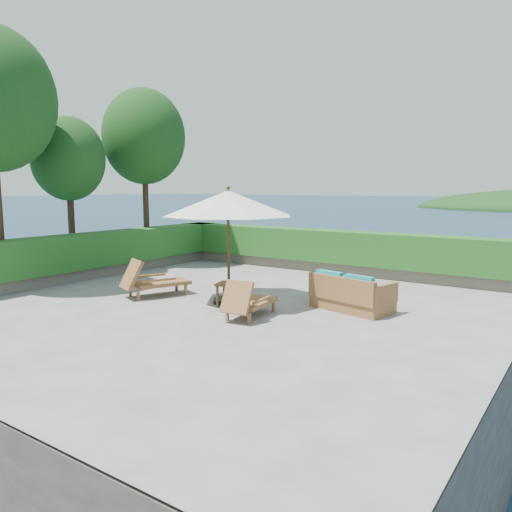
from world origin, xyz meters
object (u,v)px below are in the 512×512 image
Objects in this scene: wicker_loveseat at (350,296)px; side_table at (229,287)px; lounge_right at (248,301)px; patio_umbrella at (228,204)px; lounge_left at (152,280)px.

side_table is at bearing -142.27° from wicker_loveseat.
wicker_loveseat is (2.50, 1.18, -0.10)m from side_table.
lounge_right is 1.19m from side_table.
lounge_right is 2.49× the size of side_table.
patio_umbrella is 1.86× the size of wicker_loveseat.
side_table is at bearing 140.92° from lounge_right.
patio_umbrella is at bearing 126.90° from side_table.
patio_umbrella is 2.45m from lounge_right.
lounge_right reaches higher than side_table.
wicker_loveseat is at bearing 25.27° from side_table.
lounge_left reaches higher than wicker_loveseat.
wicker_loveseat is (1.50, 1.81, -0.02)m from lounge_right.
side_table is (-1.00, 0.63, 0.08)m from lounge_right.
patio_umbrella is 1.97× the size of lounge_left.
lounge_left is 0.94× the size of wicker_loveseat.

